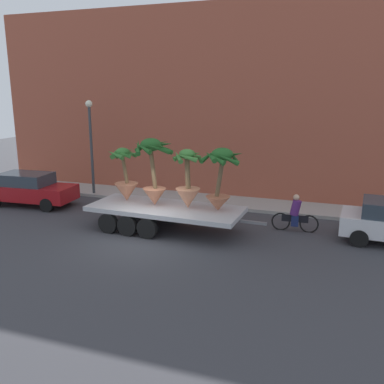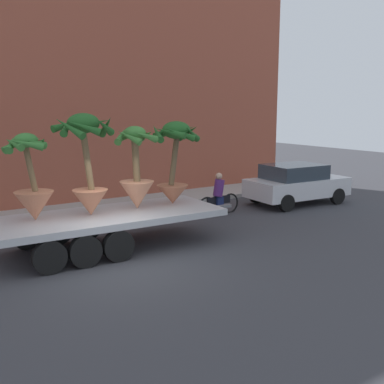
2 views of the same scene
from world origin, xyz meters
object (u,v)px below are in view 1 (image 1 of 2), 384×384
(potted_palm_middle, at_px, (125,180))
(cyclist, at_px, (295,215))
(potted_palm_front, at_px, (153,170))
(potted_palm_extra, at_px, (188,185))
(flatbed_trailer, at_px, (160,211))
(potted_palm_rear, at_px, (220,177))
(trailing_car, at_px, (29,189))
(street_lamp, at_px, (91,135))

(potted_palm_middle, relative_size, cyclist, 1.21)
(potted_palm_front, distance_m, potted_palm_extra, 1.52)
(potted_palm_middle, bearing_deg, potted_palm_extra, -4.07)
(flatbed_trailer, xyz_separation_m, potted_palm_middle, (-1.68, 0.32, 1.10))
(potted_palm_middle, height_order, cyclist, potted_palm_middle)
(potted_palm_middle, height_order, potted_palm_front, potted_palm_front)
(potted_palm_rear, xyz_separation_m, potted_palm_extra, (-1.28, -0.05, -0.41))
(trailing_car, bearing_deg, flatbed_trailer, -9.68)
(trailing_car, bearing_deg, street_lamp, 54.06)
(potted_palm_front, height_order, potted_palm_extra, potted_palm_front)
(cyclist, bearing_deg, trailing_car, -178.54)
(potted_palm_rear, height_order, potted_palm_extra, potted_palm_rear)
(cyclist, distance_m, street_lamp, 11.24)
(potted_palm_front, distance_m, street_lamp, 6.57)
(potted_palm_rear, xyz_separation_m, trailing_car, (-9.90, 1.10, -1.48))
(potted_palm_front, bearing_deg, potted_palm_rear, 1.92)
(potted_palm_middle, height_order, potted_palm_extra, potted_palm_extra)
(flatbed_trailer, height_order, potted_palm_middle, potted_palm_middle)
(potted_palm_extra, bearing_deg, potted_palm_front, -178.33)
(potted_palm_rear, xyz_separation_m, potted_palm_middle, (-4.11, 0.15, -0.43))
(potted_palm_middle, xyz_separation_m, cyclist, (6.83, 1.27, -1.20))
(cyclist, bearing_deg, potted_palm_rear, -152.35)
(potted_palm_extra, bearing_deg, cyclist, 20.21)
(potted_palm_middle, relative_size, street_lamp, 0.46)
(cyclist, xyz_separation_m, trailing_car, (-12.61, -0.32, 0.16))
(flatbed_trailer, height_order, potted_palm_front, potted_palm_front)
(potted_palm_rear, bearing_deg, trailing_car, 173.64)
(cyclist, distance_m, trailing_car, 12.62)
(potted_palm_front, bearing_deg, flatbed_trailer, -15.38)
(potted_palm_middle, bearing_deg, cyclist, 10.55)
(potted_palm_middle, bearing_deg, street_lamp, 137.10)
(potted_palm_front, relative_size, cyclist, 1.46)
(flatbed_trailer, relative_size, trailing_car, 1.61)
(cyclist, bearing_deg, potted_palm_extra, -159.79)
(flatbed_trailer, height_order, potted_palm_extra, potted_palm_extra)
(street_lamp, bearing_deg, trailing_car, -125.94)
(potted_palm_extra, distance_m, street_lamp, 7.81)
(trailing_car, distance_m, street_lamp, 4.06)
(cyclist, height_order, trailing_car, trailing_car)
(flatbed_trailer, xyz_separation_m, potted_palm_rear, (2.43, 0.17, 1.53))
(potted_palm_front, height_order, street_lamp, street_lamp)
(flatbed_trailer, xyz_separation_m, trailing_car, (-7.47, 1.27, 0.05))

